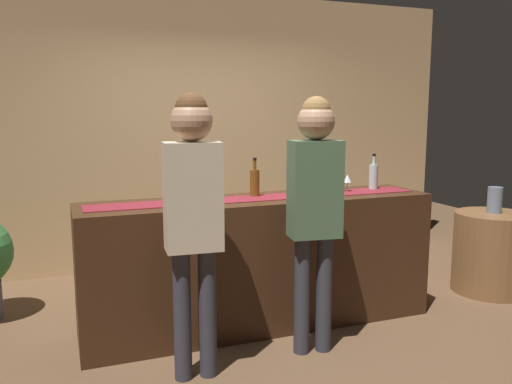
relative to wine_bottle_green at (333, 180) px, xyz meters
name	(u,v)px	position (x,y,z in m)	size (l,w,h in m)	color
ground_plane	(260,324)	(-0.62, 0.00, -1.12)	(10.00, 10.00, 0.00)	brown
back_wall	(197,131)	(-0.62, 1.90, 0.33)	(6.00, 0.12, 2.90)	tan
bar_counter	(260,262)	(-0.62, 0.00, -0.62)	(2.73, 0.60, 1.01)	#3D2314
counter_runner_cloth	(260,198)	(-0.62, 0.00, -0.11)	(2.59, 0.28, 0.01)	maroon
wine_bottle_green	(333,180)	(0.00, 0.00, 0.00)	(0.07, 0.07, 0.30)	#194723
wine_bottle_clear	(373,176)	(0.43, 0.08, 0.00)	(0.07, 0.07, 0.30)	#B2C6C1
wine_bottle_amber	(255,182)	(-0.64, 0.09, 0.00)	(0.07, 0.07, 0.30)	brown
wine_glass_near_customer	(347,179)	(0.16, 0.04, -0.01)	(0.07, 0.07, 0.14)	silver
wine_glass_mid_counter	(173,191)	(-1.31, -0.07, -0.01)	(0.07, 0.07, 0.14)	silver
bartender	(191,188)	(-1.02, 0.58, -0.09)	(0.34, 0.23, 1.67)	#26262B
customer_sipping	(315,196)	(-0.45, -0.57, -0.02)	(0.36, 0.25, 1.76)	#33333D
customer_browsing	(193,204)	(-1.31, -0.64, -0.01)	(0.35, 0.25, 1.78)	#33333D
round_side_table	(491,252)	(1.65, -0.05, -0.75)	(0.68, 0.68, 0.74)	brown
vase_on_side_table	(495,200)	(1.66, -0.04, -0.26)	(0.13, 0.13, 0.24)	slate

